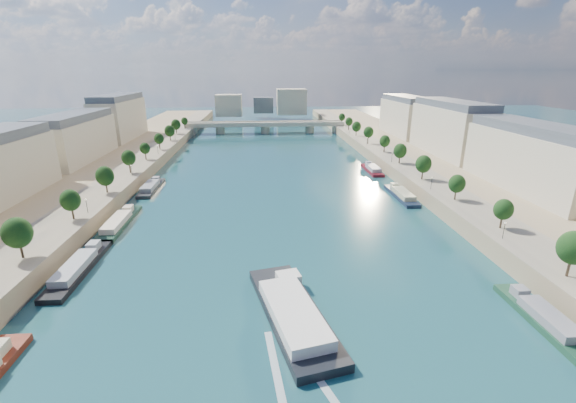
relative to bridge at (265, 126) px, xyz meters
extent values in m
plane|color=#0C2E38|center=(0.00, -143.02, -5.08)|extent=(700.00, 700.00, 0.00)
cube|color=#9E8460|center=(-72.00, -143.02, -2.58)|extent=(44.00, 520.00, 5.00)
cube|color=#9E8460|center=(72.00, -143.02, -2.58)|extent=(44.00, 520.00, 5.00)
cube|color=gray|center=(-57.00, -143.02, -0.03)|extent=(14.00, 520.00, 0.10)
cube|color=gray|center=(57.00, -143.02, -0.03)|extent=(14.00, 520.00, 0.10)
cylinder|color=#382B1E|center=(-55.00, -201.02, 1.83)|extent=(0.50, 0.50, 3.82)
ellipsoid|color=black|center=(-55.00, -201.02, 5.42)|extent=(4.80, 4.80, 5.52)
cylinder|color=#382B1E|center=(-55.00, -177.02, 1.83)|extent=(0.50, 0.50, 3.82)
ellipsoid|color=black|center=(-55.00, -177.02, 5.42)|extent=(4.80, 4.80, 5.52)
cylinder|color=#382B1E|center=(-55.00, -153.02, 1.83)|extent=(0.50, 0.50, 3.82)
ellipsoid|color=black|center=(-55.00, -153.02, 5.42)|extent=(4.80, 4.80, 5.52)
cylinder|color=#382B1E|center=(-55.00, -129.02, 1.83)|extent=(0.50, 0.50, 3.82)
ellipsoid|color=black|center=(-55.00, -129.02, 5.42)|extent=(4.80, 4.80, 5.52)
cylinder|color=#382B1E|center=(-55.00, -105.02, 1.83)|extent=(0.50, 0.50, 3.82)
ellipsoid|color=black|center=(-55.00, -105.02, 5.42)|extent=(4.80, 4.80, 5.52)
cylinder|color=#382B1E|center=(-55.00, -81.02, 1.83)|extent=(0.50, 0.50, 3.82)
ellipsoid|color=black|center=(-55.00, -81.02, 5.42)|extent=(4.80, 4.80, 5.52)
cylinder|color=#382B1E|center=(-55.00, -57.02, 1.83)|extent=(0.50, 0.50, 3.82)
ellipsoid|color=black|center=(-55.00, -57.02, 5.42)|extent=(4.80, 4.80, 5.52)
cylinder|color=#382B1E|center=(-55.00, -33.02, 1.83)|extent=(0.50, 0.50, 3.82)
ellipsoid|color=black|center=(-55.00, -33.02, 5.42)|extent=(4.80, 4.80, 5.52)
cylinder|color=#382B1E|center=(-55.00, -9.02, 1.83)|extent=(0.50, 0.50, 3.82)
ellipsoid|color=black|center=(-55.00, -9.02, 5.42)|extent=(4.80, 4.80, 5.52)
cylinder|color=#382B1E|center=(55.00, -193.02, 1.83)|extent=(0.50, 0.50, 3.82)
ellipsoid|color=black|center=(55.00, -193.02, 5.42)|extent=(4.80, 4.80, 5.52)
cylinder|color=#382B1E|center=(55.00, -169.02, 1.83)|extent=(0.50, 0.50, 3.82)
ellipsoid|color=black|center=(55.00, -169.02, 5.42)|extent=(4.80, 4.80, 5.52)
cylinder|color=#382B1E|center=(55.00, -145.02, 1.83)|extent=(0.50, 0.50, 3.82)
ellipsoid|color=black|center=(55.00, -145.02, 5.42)|extent=(4.80, 4.80, 5.52)
cylinder|color=#382B1E|center=(55.00, -121.02, 1.83)|extent=(0.50, 0.50, 3.82)
ellipsoid|color=black|center=(55.00, -121.02, 5.42)|extent=(4.80, 4.80, 5.52)
cylinder|color=#382B1E|center=(55.00, -97.02, 1.83)|extent=(0.50, 0.50, 3.82)
ellipsoid|color=black|center=(55.00, -97.02, 5.42)|extent=(4.80, 4.80, 5.52)
cylinder|color=#382B1E|center=(55.00, -73.02, 1.83)|extent=(0.50, 0.50, 3.82)
ellipsoid|color=black|center=(55.00, -73.02, 5.42)|extent=(4.80, 4.80, 5.52)
cylinder|color=#382B1E|center=(55.00, -49.02, 1.83)|extent=(0.50, 0.50, 3.82)
ellipsoid|color=black|center=(55.00, -49.02, 5.42)|extent=(4.80, 4.80, 5.52)
cylinder|color=#382B1E|center=(55.00, -25.02, 1.83)|extent=(0.50, 0.50, 3.82)
ellipsoid|color=black|center=(55.00, -25.02, 5.42)|extent=(4.80, 4.80, 5.52)
cylinder|color=#382B1E|center=(55.00, -1.02, 1.83)|extent=(0.50, 0.50, 3.82)
ellipsoid|color=black|center=(55.00, -1.02, 5.42)|extent=(4.80, 4.80, 5.52)
cylinder|color=black|center=(-52.50, -173.02, 1.92)|extent=(0.14, 0.14, 4.00)
sphere|color=#FFE5B2|center=(-52.50, -173.02, 4.02)|extent=(0.36, 0.36, 0.36)
cylinder|color=black|center=(-52.50, -133.02, 1.92)|extent=(0.14, 0.14, 4.00)
sphere|color=#FFE5B2|center=(-52.50, -133.02, 4.02)|extent=(0.36, 0.36, 0.36)
cylinder|color=black|center=(-52.50, -93.02, 1.92)|extent=(0.14, 0.14, 4.00)
sphere|color=#FFE5B2|center=(-52.50, -93.02, 4.02)|extent=(0.36, 0.36, 0.36)
cylinder|color=black|center=(-52.50, -53.02, 1.92)|extent=(0.14, 0.14, 4.00)
sphere|color=#FFE5B2|center=(-52.50, -53.02, 4.02)|extent=(0.36, 0.36, 0.36)
cylinder|color=black|center=(52.50, -198.02, 1.92)|extent=(0.14, 0.14, 4.00)
sphere|color=#FFE5B2|center=(52.50, -198.02, 4.02)|extent=(0.36, 0.36, 0.36)
cylinder|color=black|center=(52.50, -158.02, 1.92)|extent=(0.14, 0.14, 4.00)
sphere|color=#FFE5B2|center=(52.50, -158.02, 4.02)|extent=(0.36, 0.36, 0.36)
cylinder|color=black|center=(52.50, -118.02, 1.92)|extent=(0.14, 0.14, 4.00)
sphere|color=#FFE5B2|center=(52.50, -118.02, 4.02)|extent=(0.36, 0.36, 0.36)
cylinder|color=black|center=(52.50, -78.02, 1.92)|extent=(0.14, 0.14, 4.00)
sphere|color=#FFE5B2|center=(52.50, -78.02, 4.02)|extent=(0.36, 0.36, 0.36)
cylinder|color=black|center=(52.50, -38.02, 1.92)|extent=(0.14, 0.14, 4.00)
sphere|color=#FFE5B2|center=(52.50, -38.02, 4.02)|extent=(0.36, 0.36, 0.36)
cube|color=beige|center=(-85.00, -102.02, 9.92)|extent=(16.00, 52.00, 20.00)
cube|color=#474C54|center=(-85.00, -102.02, 21.52)|extent=(14.72, 50.44, 3.20)
cube|color=beige|center=(-85.00, -44.02, 9.92)|extent=(16.00, 52.00, 20.00)
cube|color=#474C54|center=(-85.00, -44.02, 21.52)|extent=(14.72, 50.44, 3.20)
cube|color=beige|center=(85.00, -160.02, 9.92)|extent=(16.00, 52.00, 20.00)
cube|color=#474C54|center=(85.00, -160.02, 21.52)|extent=(14.72, 50.44, 3.20)
cube|color=beige|center=(85.00, -102.02, 9.92)|extent=(16.00, 52.00, 20.00)
cube|color=#474C54|center=(85.00, -102.02, 21.52)|extent=(14.72, 50.44, 3.20)
cube|color=beige|center=(85.00, -44.02, 9.92)|extent=(16.00, 52.00, 20.00)
cube|color=#474C54|center=(85.00, -44.02, 21.52)|extent=(14.72, 50.44, 3.20)
cube|color=beige|center=(-30.00, 66.98, 8.92)|extent=(22.00, 18.00, 18.00)
cube|color=beige|center=(25.00, 76.98, 10.92)|extent=(26.00, 20.00, 22.00)
cube|color=#474C54|center=(0.00, 91.98, 6.92)|extent=(18.00, 16.00, 14.00)
cube|color=#C1B79E|center=(0.00, 0.00, 1.12)|extent=(112.00, 11.00, 2.20)
cube|color=#C1B79E|center=(0.00, -5.00, 2.62)|extent=(112.00, 0.80, 0.90)
cube|color=#C1B79E|center=(0.00, 5.00, 2.62)|extent=(112.00, 0.80, 0.90)
cylinder|color=#C1B79E|center=(-32.00, 0.00, -2.58)|extent=(6.40, 6.40, 5.00)
cylinder|color=#C1B79E|center=(0.00, 0.00, -2.58)|extent=(6.40, 6.40, 5.00)
cylinder|color=#C1B79E|center=(32.00, 0.00, -2.58)|extent=(6.40, 6.40, 5.00)
cube|color=#C1B79E|center=(-52.00, 0.00, -2.58)|extent=(6.00, 12.00, 5.00)
cube|color=#C1B79E|center=(52.00, 0.00, -2.58)|extent=(6.00, 12.00, 5.00)
cube|color=black|center=(0.95, -217.57, -4.54)|extent=(16.21, 33.24, 2.29)
cube|color=white|center=(0.95, -220.13, -2.37)|extent=(12.05, 21.96, 2.06)
cube|color=white|center=(0.95, -207.97, -2.50)|extent=(5.33, 4.78, 1.80)
cube|color=silver|center=(-2.25, -234.57, -5.06)|extent=(4.00, 25.98, 0.04)
cube|color=silver|center=(4.15, -234.57, -5.06)|extent=(10.10, 24.82, 0.04)
cube|color=black|center=(-45.50, -196.72, -4.78)|extent=(5.00, 27.81, 1.80)
cube|color=#A4A8B0|center=(-45.50, -198.94, -3.08)|extent=(4.10, 15.30, 1.60)
cube|color=#A4A8B0|center=(-45.50, -188.37, -2.98)|extent=(2.50, 3.34, 1.80)
cube|color=#163828|center=(-45.50, -170.11, -4.78)|extent=(5.00, 27.93, 1.80)
cube|color=#F5DEC3|center=(-45.50, -172.34, -3.08)|extent=(4.10, 15.36, 1.60)
cube|color=#F5DEC3|center=(-45.50, -161.73, -2.98)|extent=(2.50, 3.35, 1.80)
cube|color=#2A2B2D|center=(-45.50, -134.54, -4.78)|extent=(5.00, 23.73, 1.80)
cube|color=gray|center=(-45.50, -136.44, -3.08)|extent=(4.10, 13.05, 1.60)
cube|color=gray|center=(-45.50, -127.42, -2.98)|extent=(2.50, 2.85, 1.80)
cube|color=#1B442E|center=(45.50, -222.33, -4.78)|extent=(5.00, 21.92, 1.80)
cube|color=gray|center=(45.50, -224.09, -3.08)|extent=(4.10, 12.06, 1.60)
cube|color=gray|center=(45.50, -215.76, -2.98)|extent=(2.50, 2.63, 1.80)
cube|color=#192337|center=(45.50, -150.57, -4.78)|extent=(5.00, 24.26, 1.80)
cube|color=#C2BD92|center=(45.50, -152.51, -3.08)|extent=(4.10, 13.34, 1.60)
cube|color=#C2BD92|center=(45.50, -143.30, -2.98)|extent=(2.50, 2.91, 1.80)
cube|color=maroon|center=(45.50, -113.68, -4.78)|extent=(5.00, 20.95, 1.80)
cube|color=#A0A4AC|center=(45.50, -115.36, -3.08)|extent=(4.10, 11.52, 1.60)
cube|color=#A0A4AC|center=(45.50, -107.40, -2.98)|extent=(2.50, 2.51, 1.80)
camera|label=1|loc=(-4.27, -277.25, 37.78)|focal=24.00mm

